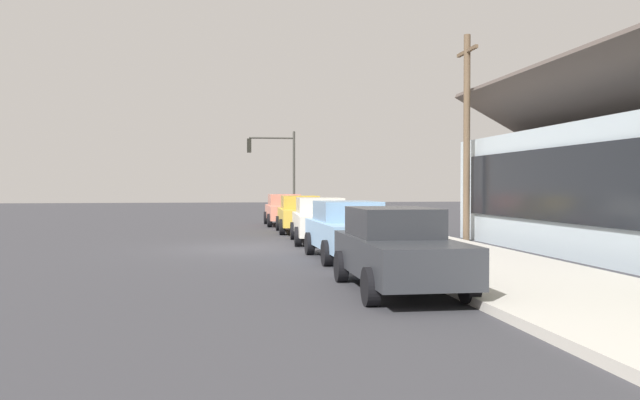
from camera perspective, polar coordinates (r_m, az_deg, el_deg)
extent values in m
plane|color=#38383D|center=(21.34, -6.83, -4.21)|extent=(120.00, 120.00, 0.00)
cube|color=beige|center=(22.22, 7.79, -3.79)|extent=(60.00, 4.20, 0.16)
cube|color=#EA8C75|center=(33.75, -3.06, -1.05)|extent=(4.42, 1.77, 0.70)
cube|color=tan|center=(34.17, -3.13, 0.03)|extent=(2.13, 1.55, 0.56)
cylinder|color=black|center=(32.50, -1.31, -1.76)|extent=(0.66, 0.22, 0.66)
cylinder|color=black|center=(32.34, -4.38, -1.77)|extent=(0.66, 0.22, 0.66)
cylinder|color=black|center=(35.21, -1.85, -1.53)|extent=(0.66, 0.22, 0.66)
cylinder|color=black|center=(35.06, -4.68, -1.54)|extent=(0.66, 0.22, 0.66)
cube|color=gold|center=(28.54, -1.69, -1.47)|extent=(4.41, 1.91, 0.70)
cube|color=gold|center=(28.95, -1.77, -0.18)|extent=(2.14, 1.62, 0.56)
cylinder|color=black|center=(27.31, 0.40, -2.32)|extent=(0.67, 0.24, 0.66)
cylinder|color=black|center=(27.14, -3.29, -2.35)|extent=(0.67, 0.24, 0.66)
cylinder|color=black|center=(29.98, -0.24, -2.01)|extent=(0.67, 0.24, 0.66)
cylinder|color=black|center=(29.84, -3.61, -2.02)|extent=(0.67, 0.24, 0.66)
cube|color=silver|center=(23.44, 0.07, -2.05)|extent=(4.68, 2.05, 0.70)
cube|color=beige|center=(23.87, -0.04, -0.48)|extent=(2.29, 1.70, 0.56)
cylinder|color=black|center=(22.16, 2.74, -3.15)|extent=(0.67, 0.26, 0.66)
cylinder|color=black|center=(21.98, -1.91, -3.18)|extent=(0.67, 0.26, 0.66)
cylinder|color=black|center=(24.97, 1.81, -2.66)|extent=(0.67, 0.26, 0.66)
cylinder|color=black|center=(24.81, -2.31, -2.68)|extent=(0.67, 0.26, 0.66)
cube|color=#8CB7E0|center=(18.13, 2.66, -3.01)|extent=(4.52, 1.94, 0.70)
cube|color=#779CBE|center=(18.53, 2.36, -0.97)|extent=(2.19, 1.67, 0.56)
cylinder|color=black|center=(17.05, 6.71, -4.47)|extent=(0.66, 0.23, 0.66)
cylinder|color=black|center=(16.62, 0.61, -4.61)|extent=(0.66, 0.23, 0.66)
cylinder|color=black|center=(19.72, 4.39, -3.69)|extent=(0.66, 0.23, 0.66)
cylinder|color=black|center=(19.35, -0.90, -3.78)|extent=(0.66, 0.23, 0.66)
cube|color=#2D3035|center=(12.68, 6.82, -4.84)|extent=(4.57, 1.76, 0.70)
cube|color=#27292D|center=(13.07, 6.31, -1.89)|extent=(2.20, 1.54, 0.56)
cylinder|color=black|center=(11.66, 12.77, -7.13)|extent=(0.66, 0.23, 0.66)
cylinder|color=black|center=(11.16, 4.39, -7.48)|extent=(0.66, 0.23, 0.66)
cylinder|color=black|center=(14.31, 8.71, -5.57)|extent=(0.66, 0.23, 0.66)
cylinder|color=black|center=(13.91, 1.85, -5.75)|extent=(0.66, 0.23, 0.66)
cube|color=black|center=(20.45, 18.35, 1.27)|extent=(10.33, 0.08, 2.09)
cube|color=#514742|center=(21.44, 22.52, 8.12)|extent=(13.51, 3.64, 2.04)
cylinder|color=#383833|center=(38.46, -2.27, 2.09)|extent=(0.14, 0.14, 5.20)
cylinder|color=#383833|center=(38.43, -4.20, 5.37)|extent=(0.10, 2.60, 0.10)
cube|color=black|center=(38.32, -6.15, 4.70)|extent=(0.28, 0.24, 0.80)
sphere|color=red|center=(38.49, -6.16, 5.08)|extent=(0.16, 0.16, 0.16)
sphere|color=yellow|center=(38.47, -6.16, 4.69)|extent=(0.16, 0.16, 0.16)
sphere|color=green|center=(38.46, -6.16, 4.30)|extent=(0.16, 0.16, 0.16)
cylinder|color=brown|center=(24.59, 12.57, 5.23)|extent=(0.24, 0.24, 7.50)
cube|color=brown|center=(25.01, 12.61, 12.45)|extent=(1.80, 0.12, 0.12)
cylinder|color=red|center=(23.94, 3.11, -2.57)|extent=(0.22, 0.22, 0.55)
sphere|color=red|center=(23.92, 3.12, -1.75)|extent=(0.18, 0.18, 0.18)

